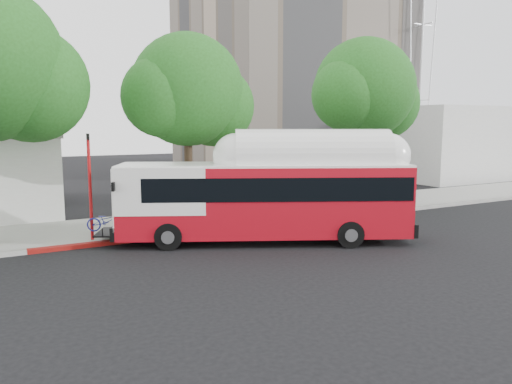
{
  "coord_description": "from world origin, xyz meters",
  "views": [
    {
      "loc": [
        -9.11,
        -15.3,
        4.63
      ],
      "look_at": [
        0.86,
        3.0,
        1.77
      ],
      "focal_mm": 35.0,
      "sensor_mm": 36.0,
      "label": 1
    }
  ],
  "objects": [
    {
      "name": "horizon_block",
      "position": [
        30.0,
        16.0,
        3.0
      ],
      "size": [
        20.0,
        12.0,
        6.0
      ],
      "primitive_type": "cube",
      "color": "silver",
      "rests_on": "ground"
    },
    {
      "name": "signal_pole",
      "position": [
        -5.63,
        4.41,
        2.18
      ],
      "size": [
        0.12,
        0.4,
        4.26
      ],
      "color": "#A71114",
      "rests_on": "ground"
    },
    {
      "name": "ground",
      "position": [
        0.0,
        0.0,
        0.0
      ],
      "size": [
        120.0,
        120.0,
        0.0
      ],
      "primitive_type": "plane",
      "color": "black",
      "rests_on": "ground"
    },
    {
      "name": "street_tree_right",
      "position": [
        9.44,
        5.86,
        6.26
      ],
      "size": [
        6.21,
        5.4,
        9.18
      ],
      "color": "#2D2116",
      "rests_on": "ground"
    },
    {
      "name": "red_curb_segment",
      "position": [
        -3.0,
        3.9,
        0.08
      ],
      "size": [
        10.0,
        0.32,
        0.16
      ],
      "primitive_type": "cube",
      "color": "maroon",
      "rests_on": "ground"
    },
    {
      "name": "transit_bus",
      "position": [
        0.45,
        1.39,
        1.66
      ],
      "size": [
        11.71,
        7.02,
        3.55
      ],
      "rotation": [
        0.0,
        0.0,
        -0.45
      ],
      "color": "#A90B18",
      "rests_on": "ground"
    },
    {
      "name": "street_tree_mid",
      "position": [
        -0.59,
        6.06,
        5.91
      ],
      "size": [
        5.75,
        5.0,
        8.62
      ],
      "color": "#2D2116",
      "rests_on": "ground"
    },
    {
      "name": "curb_strip",
      "position": [
        0.0,
        3.9,
        0.07
      ],
      "size": [
        60.0,
        0.3,
        0.15
      ],
      "primitive_type": "cube",
      "color": "gray",
      "rests_on": "ground"
    },
    {
      "name": "sidewalk",
      "position": [
        0.0,
        6.5,
        0.07
      ],
      "size": [
        60.0,
        5.0,
        0.15
      ],
      "primitive_type": "cube",
      "color": "gray",
      "rests_on": "ground"
    }
  ]
}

